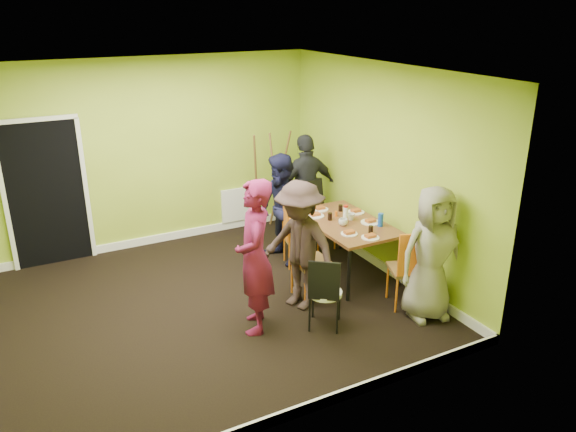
% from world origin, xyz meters
% --- Properties ---
extents(ground, '(5.00, 5.00, 0.00)m').
position_xyz_m(ground, '(0.00, 0.00, 0.00)').
color(ground, black).
rests_on(ground, ground).
extents(room_walls, '(5.04, 4.54, 2.82)m').
position_xyz_m(room_walls, '(-0.02, 0.04, 0.99)').
color(room_walls, '#8EA72B').
rests_on(room_walls, ground).
extents(dining_table, '(0.90, 1.50, 0.75)m').
position_xyz_m(dining_table, '(1.97, 0.02, 0.70)').
color(dining_table, black).
rests_on(dining_table, ground).
extents(chair_left_far, '(0.44, 0.43, 0.87)m').
position_xyz_m(chair_left_far, '(1.45, 0.56, 0.49)').
color(chair_left_far, orange).
rests_on(chair_left_far, ground).
extents(chair_left_near, '(0.44, 0.43, 1.03)m').
position_xyz_m(chair_left_near, '(1.15, -0.36, 0.58)').
color(chair_left_near, orange).
rests_on(chair_left_near, ground).
extents(chair_back_end, '(0.51, 0.57, 1.02)m').
position_xyz_m(chair_back_end, '(2.03, 1.03, 0.72)').
color(chair_back_end, orange).
rests_on(chair_back_end, ground).
extents(chair_front_end, '(0.54, 0.54, 1.02)m').
position_xyz_m(chair_front_end, '(2.13, -1.15, 0.57)').
color(chair_front_end, orange).
rests_on(chair_front_end, ground).
extents(chair_bentwood, '(0.48, 0.49, 0.89)m').
position_xyz_m(chair_bentwood, '(0.98, -1.08, 0.49)').
color(chair_bentwood, black).
rests_on(chair_bentwood, ground).
extents(easel, '(0.66, 0.62, 1.64)m').
position_xyz_m(easel, '(1.75, 1.86, 0.81)').
color(easel, brown).
rests_on(easel, ground).
extents(plate_near_left, '(0.25, 0.25, 0.01)m').
position_xyz_m(plate_near_left, '(1.71, 0.38, 0.76)').
color(plate_near_left, white).
rests_on(plate_near_left, dining_table).
extents(plate_near_right, '(0.21, 0.21, 0.01)m').
position_xyz_m(plate_near_right, '(1.77, -0.37, 0.76)').
color(plate_near_right, white).
rests_on(plate_near_right, dining_table).
extents(plate_far_back, '(0.24, 0.24, 0.01)m').
position_xyz_m(plate_far_back, '(1.90, 0.57, 0.76)').
color(plate_far_back, white).
rests_on(plate_far_back, dining_table).
extents(plate_far_front, '(0.23, 0.23, 0.01)m').
position_xyz_m(plate_far_front, '(1.93, -0.60, 0.76)').
color(plate_far_front, white).
rests_on(plate_far_front, dining_table).
extents(plate_wall_back, '(0.24, 0.24, 0.01)m').
position_xyz_m(plate_wall_back, '(2.29, 0.24, 0.76)').
color(plate_wall_back, white).
rests_on(plate_wall_back, dining_table).
extents(plate_wall_front, '(0.26, 0.26, 0.01)m').
position_xyz_m(plate_wall_front, '(2.24, -0.17, 0.76)').
color(plate_wall_front, white).
rests_on(plate_wall_front, dining_table).
extents(thermos, '(0.06, 0.06, 0.21)m').
position_xyz_m(thermos, '(1.95, -0.01, 0.86)').
color(thermos, white).
rests_on(thermos, dining_table).
extents(blue_bottle, '(0.07, 0.07, 0.18)m').
position_xyz_m(blue_bottle, '(2.28, -0.33, 0.84)').
color(blue_bottle, '#1749B1').
rests_on(blue_bottle, dining_table).
extents(orange_bottle, '(0.04, 0.04, 0.08)m').
position_xyz_m(orange_bottle, '(1.96, 0.24, 0.79)').
color(orange_bottle, orange).
rests_on(orange_bottle, dining_table).
extents(glass_mid, '(0.06, 0.06, 0.10)m').
position_xyz_m(glass_mid, '(1.81, 0.16, 0.80)').
color(glass_mid, black).
rests_on(glass_mid, dining_table).
extents(glass_back, '(0.06, 0.06, 0.09)m').
position_xyz_m(glass_back, '(2.13, 0.39, 0.80)').
color(glass_back, black).
rests_on(glass_back, dining_table).
extents(glass_front, '(0.06, 0.06, 0.10)m').
position_xyz_m(glass_front, '(2.03, -0.47, 0.80)').
color(glass_front, black).
rests_on(glass_front, dining_table).
extents(cup_a, '(0.12, 0.12, 0.09)m').
position_xyz_m(cup_a, '(1.86, -0.09, 0.80)').
color(cup_a, white).
rests_on(cup_a, dining_table).
extents(cup_b, '(0.10, 0.10, 0.09)m').
position_xyz_m(cup_b, '(2.07, 0.03, 0.80)').
color(cup_b, white).
rests_on(cup_b, dining_table).
extents(person_standing, '(0.64, 0.76, 1.77)m').
position_xyz_m(person_standing, '(0.31, -0.70, 0.88)').
color(person_standing, maroon).
rests_on(person_standing, ground).
extents(person_left_far, '(0.68, 0.83, 1.58)m').
position_xyz_m(person_left_far, '(1.37, 0.72, 0.79)').
color(person_left_far, black).
rests_on(person_left_far, ground).
extents(person_left_near, '(0.93, 1.18, 1.60)m').
position_xyz_m(person_left_near, '(0.99, -0.49, 0.80)').
color(person_left_near, '#2F211F').
rests_on(person_left_near, ground).
extents(person_back_end, '(0.99, 0.42, 1.68)m').
position_xyz_m(person_back_end, '(2.05, 1.23, 0.84)').
color(person_back_end, '#212327').
rests_on(person_back_end, ground).
extents(person_front_end, '(0.87, 0.66, 1.61)m').
position_xyz_m(person_front_end, '(2.21, -1.41, 0.80)').
color(person_front_end, gray).
rests_on(person_front_end, ground).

